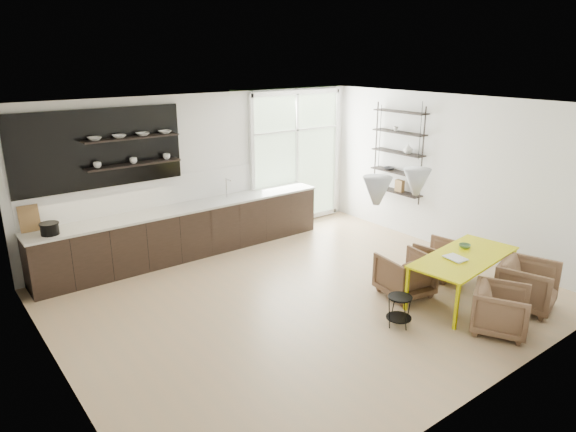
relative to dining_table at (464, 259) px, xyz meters
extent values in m
cube|color=tan|center=(-1.87, 1.47, -0.65)|extent=(7.00, 6.00, 0.01)
cube|color=white|center=(-1.87, 4.47, 0.80)|extent=(7.00, 0.02, 2.90)
cube|color=white|center=(-5.37, 1.47, 0.80)|extent=(0.02, 6.00, 2.90)
cube|color=white|center=(1.63, 1.47, 0.80)|extent=(0.02, 6.00, 2.90)
cube|color=silver|center=(-1.87, 1.47, 2.25)|extent=(7.00, 6.00, 0.01)
cube|color=#B2D1A5|center=(0.28, 4.44, 0.80)|extent=(2.20, 0.02, 2.70)
cube|color=silver|center=(0.28, 4.41, 0.80)|extent=(2.30, 0.08, 2.80)
cone|color=silver|center=(-0.92, 0.97, 1.00)|extent=(0.44, 0.44, 0.42)
cone|color=silver|center=(-0.02, 0.97, 1.00)|extent=(0.44, 0.44, 0.42)
cylinder|color=black|center=(-0.92, 0.97, 1.81)|extent=(0.01, 0.01, 0.89)
cylinder|color=black|center=(-0.02, 0.97, 1.81)|extent=(0.01, 0.01, 0.89)
cube|color=black|center=(-2.47, 4.14, -0.20)|extent=(5.50, 0.65, 0.90)
cube|color=beige|center=(-2.47, 4.14, 0.27)|extent=(5.54, 0.69, 0.04)
cube|color=white|center=(-2.47, 4.46, 0.55)|extent=(5.50, 0.02, 0.55)
cube|color=black|center=(-3.82, 4.43, 1.45)|extent=(2.80, 0.06, 1.30)
cube|color=black|center=(-3.32, 4.29, 1.60)|extent=(1.60, 0.28, 0.03)
cube|color=black|center=(-3.32, 4.29, 1.15)|extent=(1.60, 0.28, 0.03)
cube|color=olive|center=(-5.02, 4.37, 0.50)|extent=(0.30, 0.10, 0.42)
cylinder|color=silver|center=(-1.57, 4.24, 0.47)|extent=(0.02, 0.02, 0.40)
imported|color=white|center=(-3.92, 4.29, 1.64)|extent=(0.22, 0.22, 0.05)
imported|color=white|center=(-3.52, 4.29, 1.64)|extent=(0.22, 0.22, 0.05)
imported|color=white|center=(-3.12, 4.29, 1.64)|extent=(0.22, 0.22, 0.05)
imported|color=white|center=(-2.72, 4.29, 1.64)|extent=(0.22, 0.22, 0.05)
imported|color=white|center=(-3.92, 4.29, 1.21)|extent=(0.12, 0.12, 0.10)
imported|color=white|center=(-3.32, 4.29, 1.21)|extent=(0.12, 0.12, 0.10)
imported|color=white|center=(-2.72, 4.29, 1.21)|extent=(0.12, 0.12, 0.10)
cylinder|color=black|center=(-4.82, 4.04, 0.37)|extent=(0.27, 0.27, 0.17)
cube|color=black|center=(1.49, 2.07, 1.05)|extent=(0.02, 0.02, 1.90)
cube|color=black|center=(1.49, 3.27, 1.05)|extent=(0.02, 0.02, 1.90)
cube|color=black|center=(1.49, 2.67, 0.25)|extent=(0.26, 1.20, 0.02)
cube|color=black|center=(1.49, 2.67, 0.65)|extent=(0.26, 1.20, 0.02)
cube|color=black|center=(1.49, 2.67, 1.05)|extent=(0.26, 1.20, 0.02)
cube|color=black|center=(1.49, 2.67, 1.45)|extent=(0.26, 1.20, 0.03)
cube|color=black|center=(1.49, 2.67, 1.85)|extent=(0.26, 1.20, 0.03)
imported|color=white|center=(1.49, 2.42, 1.16)|extent=(0.18, 0.18, 0.19)
imported|color=#333338|center=(1.49, 2.87, 0.69)|extent=(0.22, 0.22, 0.05)
imported|color=white|center=(1.49, 2.77, 1.51)|extent=(0.10, 0.10, 0.09)
cube|color=olive|center=(1.49, 2.57, 0.38)|extent=(0.10, 0.18, 0.24)
cube|color=#D1CE00|center=(0.00, 0.00, 0.03)|extent=(2.01, 1.10, 0.03)
cube|color=#D1CE00|center=(-0.85, -0.50, -0.32)|extent=(0.05, 0.05, 0.67)
cube|color=#D1CE00|center=(-0.96, 0.26, -0.32)|extent=(0.05, 0.05, 0.67)
cube|color=#D1CE00|center=(0.96, -0.26, -0.32)|extent=(0.05, 0.05, 0.67)
cube|color=#D1CE00|center=(0.85, 0.50, -0.32)|extent=(0.05, 0.05, 0.67)
imported|color=brown|center=(-0.58, 0.62, -0.32)|extent=(0.82, 0.84, 0.67)
imported|color=brown|center=(0.42, 0.76, -0.35)|extent=(0.73, 0.75, 0.60)
imported|color=brown|center=(-0.43, -0.90, -0.33)|extent=(0.94, 0.95, 0.64)
imported|color=brown|center=(0.51, -0.75, -0.30)|extent=(0.95, 0.97, 0.71)
cylinder|color=black|center=(-1.38, 0.03, -0.22)|extent=(0.33, 0.33, 0.02)
cylinder|color=black|center=(-1.38, 0.03, -0.53)|extent=(0.35, 0.35, 0.02)
cylinder|color=black|center=(-1.24, -0.02, -0.43)|extent=(0.01, 0.01, 0.43)
cylinder|color=black|center=(-1.34, 0.17, -0.43)|extent=(0.01, 0.01, 0.43)
cylinder|color=black|center=(-1.53, 0.07, -0.43)|extent=(0.01, 0.01, 0.43)
cylinder|color=black|center=(-1.43, -0.12, -0.43)|extent=(0.01, 0.01, 0.43)
imported|color=white|center=(-0.32, 0.03, 0.06)|extent=(0.27, 0.34, 0.03)
imported|color=#50754B|center=(0.31, 0.21, 0.08)|extent=(0.23, 0.23, 0.06)
camera|label=1|loc=(-6.41, -4.05, 2.94)|focal=32.00mm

